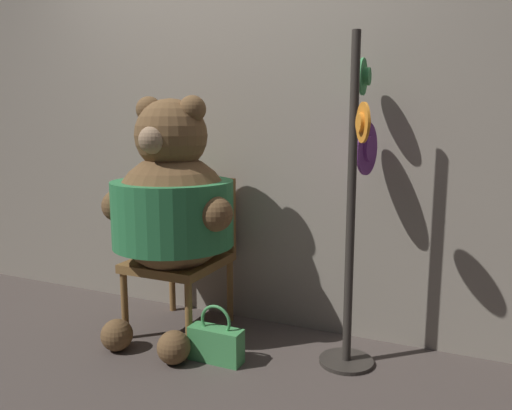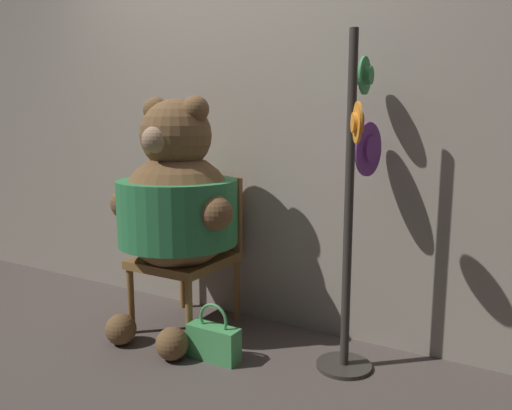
# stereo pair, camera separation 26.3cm
# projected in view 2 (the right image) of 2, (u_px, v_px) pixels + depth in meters

# --- Properties ---
(ground_plane) EXTENTS (14.00, 14.00, 0.00)m
(ground_plane) POSITION_uv_depth(u_px,v_px,m) (185.00, 344.00, 2.81)
(ground_plane) COLOR #4C423D
(wall_back) EXTENTS (8.00, 0.10, 2.76)m
(wall_back) POSITION_uv_depth(u_px,v_px,m) (239.00, 99.00, 3.09)
(wall_back) COLOR gray
(wall_back) RESTS_ON ground_plane
(chair) EXTENTS (0.49, 0.54, 0.90)m
(chair) POSITION_uv_depth(u_px,v_px,m) (193.00, 247.00, 3.06)
(chair) COLOR olive
(chair) RESTS_ON ground_plane
(teddy_bear) EXTENTS (0.83, 0.73, 1.38)m
(teddy_bear) POSITION_uv_depth(u_px,v_px,m) (177.00, 204.00, 2.85)
(teddy_bear) COLOR brown
(teddy_bear) RESTS_ON ground_plane
(hat_display_rack) EXTENTS (0.28, 0.53, 1.66)m
(hat_display_rack) POSITION_uv_depth(u_px,v_px,m) (355.00, 203.00, 2.44)
(hat_display_rack) COLOR #332D28
(hat_display_rack) RESTS_ON ground_plane
(handbag_on_ground) EXTENTS (0.29, 0.10, 0.31)m
(handbag_on_ground) POSITION_uv_depth(u_px,v_px,m) (214.00, 341.00, 2.62)
(handbag_on_ground) COLOR #479E56
(handbag_on_ground) RESTS_ON ground_plane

